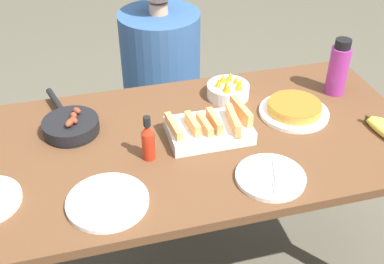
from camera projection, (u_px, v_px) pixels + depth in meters
The scene contains 10 objects.
dining_table at pixel (192, 162), 1.79m from camera, with size 1.66×0.83×0.77m.
melon_tray at pixel (210, 128), 1.73m from camera, with size 0.30×0.20×0.10m.
skillet at pixel (70, 125), 1.75m from camera, with size 0.20×0.37×0.08m.
frittata_plate_center at pixel (294, 109), 1.85m from camera, with size 0.27×0.27×0.05m.
empty_plate_near_front at pixel (108, 202), 1.46m from camera, with size 0.25×0.25×0.02m.
empty_plate_far_right at pixel (270, 177), 1.55m from camera, with size 0.23×0.23×0.02m.
fruit_bowl_mango at pixel (228, 89), 1.94m from camera, with size 0.17×0.17×0.11m.
water_bottle at pixel (338, 68), 1.93m from camera, with size 0.08×0.08×0.24m.
hot_sauce_bottle at pixel (148, 141), 1.60m from camera, with size 0.04×0.04×0.17m.
person_figure at pixel (163, 103), 2.44m from camera, with size 0.42×0.42×1.21m.
Camera 1 is at (-0.36, -1.34, 1.81)m, focal length 45.00 mm.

